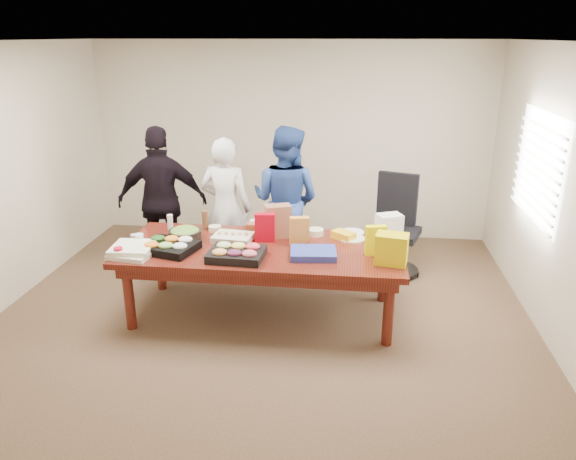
# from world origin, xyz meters

# --- Properties ---
(floor) EXTENTS (5.50, 5.00, 0.02)m
(floor) POSITION_xyz_m (0.00, 0.00, -0.01)
(floor) COLOR #47301E
(floor) RESTS_ON ground
(ceiling) EXTENTS (5.50, 5.00, 0.02)m
(ceiling) POSITION_xyz_m (0.00, 0.00, 2.71)
(ceiling) COLOR white
(ceiling) RESTS_ON wall_back
(wall_back) EXTENTS (5.50, 0.04, 2.70)m
(wall_back) POSITION_xyz_m (0.00, 2.50, 1.35)
(wall_back) COLOR beige
(wall_back) RESTS_ON floor
(wall_front) EXTENTS (5.50, 0.04, 2.70)m
(wall_front) POSITION_xyz_m (0.00, -2.50, 1.35)
(wall_front) COLOR beige
(wall_front) RESTS_ON floor
(wall_right) EXTENTS (0.04, 5.00, 2.70)m
(wall_right) POSITION_xyz_m (2.75, 0.00, 1.35)
(wall_right) COLOR beige
(wall_right) RESTS_ON floor
(window_panel) EXTENTS (0.03, 1.40, 1.10)m
(window_panel) POSITION_xyz_m (2.72, 0.60, 1.50)
(window_panel) COLOR white
(window_panel) RESTS_ON wall_right
(window_blinds) EXTENTS (0.04, 1.36, 1.00)m
(window_blinds) POSITION_xyz_m (2.68, 0.60, 1.50)
(window_blinds) COLOR beige
(window_blinds) RESTS_ON wall_right
(conference_table) EXTENTS (2.80, 1.20, 0.75)m
(conference_table) POSITION_xyz_m (0.00, 0.00, 0.38)
(conference_table) COLOR #4C1C0F
(conference_table) RESTS_ON floor
(office_chair) EXTENTS (0.74, 0.74, 1.15)m
(office_chair) POSITION_xyz_m (1.42, 1.19, 0.58)
(office_chair) COLOR black
(office_chair) RESTS_ON floor
(person_center) EXTENTS (0.65, 0.47, 1.68)m
(person_center) POSITION_xyz_m (-0.58, 0.94, 0.84)
(person_center) COLOR silver
(person_center) RESTS_ON floor
(person_right) EXTENTS (1.04, 0.93, 1.78)m
(person_right) POSITION_xyz_m (0.10, 1.15, 0.89)
(person_right) COLOR #27438D
(person_right) RESTS_ON floor
(person_left) EXTENTS (1.10, 0.59, 1.78)m
(person_left) POSITION_xyz_m (-1.35, 0.95, 0.89)
(person_left) COLOR black
(person_left) RESTS_ON floor
(veggie_tray) EXTENTS (0.60, 0.53, 0.08)m
(veggie_tray) POSITION_xyz_m (-0.89, -0.21, 0.79)
(veggie_tray) COLOR black
(veggie_tray) RESTS_ON conference_table
(fruit_tray) EXTENTS (0.53, 0.43, 0.08)m
(fruit_tray) POSITION_xyz_m (-0.19, -0.31, 0.79)
(fruit_tray) COLOR black
(fruit_tray) RESTS_ON conference_table
(sheet_cake) EXTENTS (0.42, 0.34, 0.07)m
(sheet_cake) POSITION_xyz_m (-0.33, 0.13, 0.78)
(sheet_cake) COLOR beige
(sheet_cake) RESTS_ON conference_table
(salad_bowl) EXTENTS (0.38, 0.38, 0.11)m
(salad_bowl) POSITION_xyz_m (-0.82, 0.09, 0.81)
(salad_bowl) COLOR black
(salad_bowl) RESTS_ON conference_table
(chip_bag_blue) EXTENTS (0.46, 0.37, 0.07)m
(chip_bag_blue) POSITION_xyz_m (0.53, -0.18, 0.78)
(chip_bag_blue) COLOR #2B389A
(chip_bag_blue) RESTS_ON conference_table
(chip_bag_red) EXTENTS (0.21, 0.10, 0.30)m
(chip_bag_red) POSITION_xyz_m (0.00, 0.16, 0.90)
(chip_bag_red) COLOR #B50317
(chip_bag_red) RESTS_ON conference_table
(chip_bag_yellow) EXTENTS (0.21, 0.12, 0.29)m
(chip_bag_yellow) POSITION_xyz_m (1.11, -0.07, 0.90)
(chip_bag_yellow) COLOR #EAE600
(chip_bag_yellow) RESTS_ON conference_table
(chip_bag_orange) EXTENTS (0.21, 0.12, 0.30)m
(chip_bag_orange) POSITION_xyz_m (0.37, 0.09, 0.90)
(chip_bag_orange) COLOR orange
(chip_bag_orange) RESTS_ON conference_table
(mayo_jar) EXTENTS (0.11, 0.11, 0.14)m
(mayo_jar) POSITION_xyz_m (-0.15, 0.40, 0.82)
(mayo_jar) COLOR white
(mayo_jar) RESTS_ON conference_table
(mustard_bottle) EXTENTS (0.07, 0.07, 0.17)m
(mustard_bottle) POSITION_xyz_m (0.10, 0.42, 0.83)
(mustard_bottle) COLOR gold
(mustard_bottle) RESTS_ON conference_table
(dressing_bottle) EXTENTS (0.07, 0.07, 0.21)m
(dressing_bottle) POSITION_xyz_m (-0.70, 0.44, 0.86)
(dressing_bottle) COLOR brown
(dressing_bottle) RESTS_ON conference_table
(ranch_bottle) EXTENTS (0.07, 0.07, 0.18)m
(ranch_bottle) POSITION_xyz_m (-1.06, 0.36, 0.84)
(ranch_bottle) COLOR white
(ranch_bottle) RESTS_ON conference_table
(banana_bunch) EXTENTS (0.27, 0.25, 0.08)m
(banana_bunch) POSITION_xyz_m (0.80, 0.32, 0.79)
(banana_bunch) COLOR yellow
(banana_bunch) RESTS_ON conference_table
(bread_loaf) EXTENTS (0.28, 0.12, 0.11)m
(bread_loaf) POSITION_xyz_m (-0.09, 0.38, 0.81)
(bread_loaf) COLOR brown
(bread_loaf) RESTS_ON conference_table
(kraft_bag) EXTENTS (0.30, 0.23, 0.35)m
(kraft_bag) POSITION_xyz_m (0.12, 0.31, 0.92)
(kraft_bag) COLOR brown
(kraft_bag) RESTS_ON conference_table
(red_cup) EXTENTS (0.10, 0.10, 0.11)m
(red_cup) POSITION_xyz_m (-1.30, -0.46, 0.81)
(red_cup) COLOR #AA1027
(red_cup) RESTS_ON conference_table
(clear_cup_a) EXTENTS (0.08, 0.08, 0.10)m
(clear_cup_a) POSITION_xyz_m (-1.30, -0.07, 0.80)
(clear_cup_a) COLOR silver
(clear_cup_a) RESTS_ON conference_table
(clear_cup_b) EXTENTS (0.10, 0.10, 0.12)m
(clear_cup_b) POSITION_xyz_m (-1.23, -0.11, 0.81)
(clear_cup_b) COLOR white
(clear_cup_b) RESTS_ON conference_table
(pizza_box_lower) EXTENTS (0.43, 0.43, 0.04)m
(pizza_box_lower) POSITION_xyz_m (-1.20, -0.35, 0.77)
(pizza_box_lower) COLOR silver
(pizza_box_lower) RESTS_ON conference_table
(pizza_box_upper) EXTENTS (0.41, 0.41, 0.04)m
(pizza_box_upper) POSITION_xyz_m (-1.21, -0.33, 0.82)
(pizza_box_upper) COLOR white
(pizza_box_upper) RESTS_ON pizza_box_lower
(plate_a) EXTENTS (0.33, 0.33, 0.02)m
(plate_a) POSITION_xyz_m (0.89, 0.33, 0.76)
(plate_a) COLOR white
(plate_a) RESTS_ON conference_table
(plate_b) EXTENTS (0.32, 0.32, 0.02)m
(plate_b) POSITION_xyz_m (0.89, 0.51, 0.76)
(plate_b) COLOR white
(plate_b) RESTS_ON conference_table
(dip_bowl_a) EXTENTS (0.17, 0.17, 0.07)m
(dip_bowl_a) POSITION_xyz_m (0.51, 0.40, 0.78)
(dip_bowl_a) COLOR #EFEDC3
(dip_bowl_a) RESTS_ON conference_table
(dip_bowl_b) EXTENTS (0.16, 0.16, 0.05)m
(dip_bowl_b) POSITION_xyz_m (-0.59, 0.41, 0.78)
(dip_bowl_b) COLOR beige
(dip_bowl_b) RESTS_ON conference_table
(grocery_bag_white) EXTENTS (0.30, 0.26, 0.27)m
(grocery_bag_white) POSITION_xyz_m (1.27, 0.38, 0.88)
(grocery_bag_white) COLOR white
(grocery_bag_white) RESTS_ON conference_table
(grocery_bag_yellow) EXTENTS (0.32, 0.25, 0.29)m
(grocery_bag_yellow) POSITION_xyz_m (1.25, -0.27, 0.89)
(grocery_bag_yellow) COLOR #DBC306
(grocery_bag_yellow) RESTS_ON conference_table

